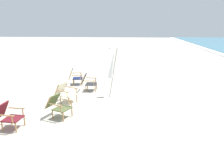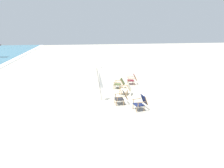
{
  "view_description": "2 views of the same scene",
  "coord_description": "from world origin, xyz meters",
  "px_view_note": "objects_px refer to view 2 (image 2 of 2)",
  "views": [
    {
      "loc": [
        8.25,
        2.4,
        3.06
      ],
      "look_at": [
        0.24,
        1.85,
        0.8
      ],
      "focal_mm": 35.0,
      "sensor_mm": 36.0,
      "label": 1
    },
    {
      "loc": [
        -12.11,
        2.97,
        4.35
      ],
      "look_at": [
        0.12,
        0.94,
        0.8
      ],
      "focal_mm": 32.0,
      "sensor_mm": 36.0,
      "label": 2
    }
  ],
  "objects_px": {
    "beach_chair_front_left": "(133,79)",
    "beach_chair_far_center": "(122,97)",
    "umbrella_furled_white": "(100,79)",
    "beach_chair_back_right": "(141,102)",
    "beach_chair_front_right": "(126,89)",
    "beach_chair_back_left": "(120,83)"
  },
  "relations": [
    {
      "from": "beach_chair_front_left",
      "to": "beach_chair_far_center",
      "type": "distance_m",
      "value": 4.27
    },
    {
      "from": "beach_chair_front_left",
      "to": "beach_chair_far_center",
      "type": "bearing_deg",
      "value": 156.36
    },
    {
      "from": "beach_chair_far_center",
      "to": "umbrella_furled_white",
      "type": "distance_m",
      "value": 1.68
    },
    {
      "from": "beach_chair_back_right",
      "to": "beach_chair_far_center",
      "type": "relative_size",
      "value": 1.02
    },
    {
      "from": "beach_chair_far_center",
      "to": "beach_chair_back_right",
      "type": "bearing_deg",
      "value": -139.2
    },
    {
      "from": "beach_chair_back_right",
      "to": "umbrella_furled_white",
      "type": "relative_size",
      "value": 0.39
    },
    {
      "from": "beach_chair_front_left",
      "to": "beach_chair_back_right",
      "type": "relative_size",
      "value": 0.98
    },
    {
      "from": "umbrella_furled_white",
      "to": "beach_chair_far_center",
      "type": "bearing_deg",
      "value": -121.38
    },
    {
      "from": "beach_chair_front_right",
      "to": "umbrella_furled_white",
      "type": "relative_size",
      "value": 0.44
    },
    {
      "from": "beach_chair_front_left",
      "to": "umbrella_furled_white",
      "type": "height_order",
      "value": "umbrella_furled_white"
    },
    {
      "from": "beach_chair_back_left",
      "to": "beach_chair_far_center",
      "type": "distance_m",
      "value": 3.03
    },
    {
      "from": "umbrella_furled_white",
      "to": "beach_chair_front_left",
      "type": "bearing_deg",
      "value": -42.26
    },
    {
      "from": "umbrella_furled_white",
      "to": "beach_chair_back_left",
      "type": "bearing_deg",
      "value": -36.34
    },
    {
      "from": "beach_chair_back_right",
      "to": "beach_chair_far_center",
      "type": "distance_m",
      "value": 1.3
    },
    {
      "from": "beach_chair_back_left",
      "to": "beach_chair_front_right",
      "type": "xyz_separation_m",
      "value": [
        -1.42,
        -0.15,
        0.0
      ]
    },
    {
      "from": "beach_chair_front_right",
      "to": "beach_chair_far_center",
      "type": "height_order",
      "value": "beach_chair_far_center"
    },
    {
      "from": "beach_chair_far_center",
      "to": "beach_chair_front_right",
      "type": "bearing_deg",
      "value": -21.84
    },
    {
      "from": "beach_chair_back_right",
      "to": "umbrella_furled_white",
      "type": "distance_m",
      "value": 2.82
    },
    {
      "from": "beach_chair_back_right",
      "to": "beach_chair_far_center",
      "type": "xyz_separation_m",
      "value": [
        0.99,
        0.85,
        -0.0
      ]
    },
    {
      "from": "beach_chair_front_right",
      "to": "umbrella_furled_white",
      "type": "xyz_separation_m",
      "value": [
        -0.85,
        1.82,
        0.95
      ]
    },
    {
      "from": "beach_chair_back_right",
      "to": "beach_chair_front_left",
      "type": "bearing_deg",
      "value": -9.96
    },
    {
      "from": "beach_chair_front_left",
      "to": "beach_chair_front_right",
      "type": "xyz_separation_m",
      "value": [
        -2.34,
        1.08,
        -0.0
      ]
    }
  ]
}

